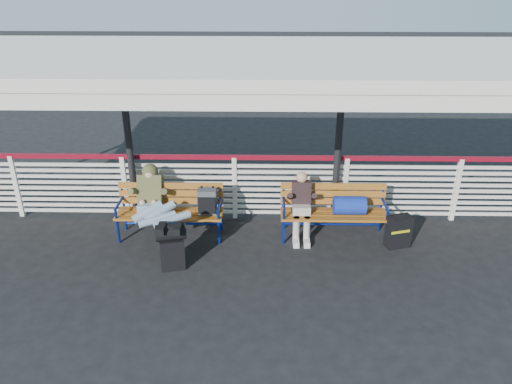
{
  "coord_description": "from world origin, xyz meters",
  "views": [
    {
      "loc": [
        0.55,
        -6.35,
        4.31
      ],
      "look_at": [
        0.41,
        1.0,
        0.94
      ],
      "focal_mm": 35.0,
      "sensor_mm": 36.0,
      "label": 1
    }
  ],
  "objects_px": {
    "companion_person": "(301,205)",
    "suitcase_side": "(398,231)",
    "bench_right": "(340,206)",
    "traveler_man": "(157,209)",
    "bench_left": "(180,205)",
    "luggage_stack": "(172,245)"
  },
  "relations": [
    {
      "from": "traveler_man",
      "to": "bench_left",
      "type": "bearing_deg",
      "value": 46.9
    },
    {
      "from": "companion_person",
      "to": "suitcase_side",
      "type": "xyz_separation_m",
      "value": [
        1.6,
        -0.3,
        -0.32
      ]
    },
    {
      "from": "bench_right",
      "to": "traveler_man",
      "type": "distance_m",
      "value": 3.06
    },
    {
      "from": "luggage_stack",
      "to": "bench_right",
      "type": "height_order",
      "value": "bench_right"
    },
    {
      "from": "traveler_man",
      "to": "companion_person",
      "type": "bearing_deg",
      "value": 8.18
    },
    {
      "from": "luggage_stack",
      "to": "suitcase_side",
      "type": "bearing_deg",
      "value": -2.07
    },
    {
      "from": "traveler_man",
      "to": "bench_right",
      "type": "bearing_deg",
      "value": 6.68
    },
    {
      "from": "traveler_man",
      "to": "companion_person",
      "type": "xyz_separation_m",
      "value": [
        2.38,
        0.34,
        -0.08
      ]
    },
    {
      "from": "bench_left",
      "to": "traveler_man",
      "type": "bearing_deg",
      "value": -133.1
    },
    {
      "from": "bench_right",
      "to": "traveler_man",
      "type": "height_order",
      "value": "traveler_man"
    },
    {
      "from": "bench_left",
      "to": "suitcase_side",
      "type": "distance_m",
      "value": 3.68
    },
    {
      "from": "bench_left",
      "to": "suitcase_side",
      "type": "bearing_deg",
      "value": -4.75
    },
    {
      "from": "bench_right",
      "to": "suitcase_side",
      "type": "xyz_separation_m",
      "value": [
        0.94,
        -0.31,
        -0.31
      ]
    },
    {
      "from": "traveler_man",
      "to": "suitcase_side",
      "type": "bearing_deg",
      "value": 0.64
    },
    {
      "from": "suitcase_side",
      "to": "companion_person",
      "type": "bearing_deg",
      "value": 153.02
    },
    {
      "from": "luggage_stack",
      "to": "bench_left",
      "type": "relative_size",
      "value": 0.42
    },
    {
      "from": "bench_right",
      "to": "companion_person",
      "type": "distance_m",
      "value": 0.66
    },
    {
      "from": "companion_person",
      "to": "suitcase_side",
      "type": "distance_m",
      "value": 1.66
    },
    {
      "from": "bench_right",
      "to": "companion_person",
      "type": "xyz_separation_m",
      "value": [
        -0.66,
        -0.01,
        0.01
      ]
    },
    {
      "from": "bench_left",
      "to": "bench_right",
      "type": "relative_size",
      "value": 1.0
    },
    {
      "from": "luggage_stack",
      "to": "traveler_man",
      "type": "relative_size",
      "value": 0.46
    },
    {
      "from": "bench_left",
      "to": "bench_right",
      "type": "distance_m",
      "value": 2.72
    }
  ]
}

